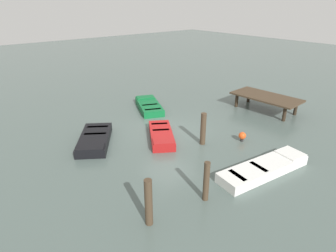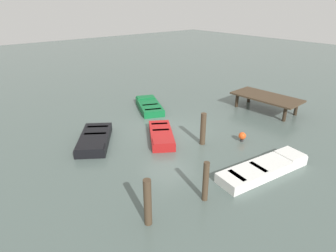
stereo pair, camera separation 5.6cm
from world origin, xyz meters
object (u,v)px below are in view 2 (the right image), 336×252
object	(u,v)px
rowboat_green	(149,106)
mooring_piling_far_right	(148,202)
rowboat_white	(264,168)
rowboat_red	(161,135)
dock_segment	(266,98)
marker_buoy	(242,136)
mooring_piling_mid_left	(203,129)
mooring_piling_far_left	(206,181)
rowboat_black	(95,139)

from	to	relation	value
rowboat_green	mooring_piling_far_right	distance (m)	10.16
rowboat_green	rowboat_white	bearing A→B (deg)	-160.81
rowboat_red	mooring_piling_far_right	bearing A→B (deg)	-9.44
dock_segment	marker_buoy	bearing A→B (deg)	-72.35
dock_segment	mooring_piling_mid_left	distance (m)	6.30
rowboat_red	mooring_piling_far_right	xyz separation A→B (m)	(4.40, -3.91, 0.59)
rowboat_white	mooring_piling_mid_left	size ratio (longest dim) A/B	2.67
rowboat_white	mooring_piling_far_left	xyz separation A→B (m)	(-0.31, -3.04, 0.53)
rowboat_green	rowboat_red	bearing A→B (deg)	175.97
rowboat_green	mooring_piling_mid_left	world-z (taller)	mooring_piling_mid_left
rowboat_white	mooring_piling_far_left	bearing A→B (deg)	-178.26
dock_segment	rowboat_black	world-z (taller)	dock_segment
dock_segment	marker_buoy	size ratio (longest dim) A/B	8.69
dock_segment	rowboat_red	size ratio (longest dim) A/B	1.39
mooring_piling_mid_left	mooring_piling_far_right	size ratio (longest dim) A/B	0.98
mooring_piling_mid_left	dock_segment	bearing A→B (deg)	96.68
rowboat_red	mooring_piling_far_left	xyz separation A→B (m)	(4.68, -1.71, 0.53)
mooring_piling_far_left	rowboat_black	bearing A→B (deg)	-170.38
mooring_piling_mid_left	mooring_piling_far_left	distance (m)	4.21
dock_segment	marker_buoy	world-z (taller)	dock_segment
rowboat_green	mooring_piling_far_right	world-z (taller)	mooring_piling_far_right
rowboat_green	rowboat_white	size ratio (longest dim) A/B	0.78
mooring_piling_mid_left	marker_buoy	world-z (taller)	mooring_piling_mid_left
rowboat_black	mooring_piling_far_right	xyz separation A→B (m)	(6.07, -1.13, 0.59)
mooring_piling_mid_left	mooring_piling_far_right	xyz separation A→B (m)	(2.74, -5.13, 0.02)
mooring_piling_mid_left	mooring_piling_far_right	bearing A→B (deg)	-61.87
mooring_piling_far_left	rowboat_white	bearing A→B (deg)	84.15
rowboat_black	mooring_piling_mid_left	xyz separation A→B (m)	(3.32, 4.00, 0.57)
rowboat_white	rowboat_red	distance (m)	5.17
mooring_piling_far_right	mooring_piling_far_left	bearing A→B (deg)	82.81
dock_segment	rowboat_green	distance (m)	7.28
rowboat_red	rowboat_green	bearing A→B (deg)	-175.40
rowboat_red	mooring_piling_mid_left	size ratio (longest dim) A/B	1.90
mooring_piling_far_left	marker_buoy	bearing A→B (deg)	113.29
dock_segment	rowboat_green	size ratio (longest dim) A/B	1.26
rowboat_white	rowboat_black	bearing A→B (deg)	129.34
rowboat_red	mooring_piling_far_right	size ratio (longest dim) A/B	1.86
rowboat_black	rowboat_red	xyz separation A→B (m)	(1.66, 2.78, 0.00)
rowboat_white	mooring_piling_mid_left	distance (m)	3.38
mooring_piling_far_right	mooring_piling_mid_left	bearing A→B (deg)	118.13
rowboat_white	marker_buoy	xyz separation A→B (m)	(-2.31, 1.59, 0.07)
marker_buoy	mooring_piling_far_right	bearing A→B (deg)	-75.90
mooring_piling_far_left	rowboat_green	bearing A→B (deg)	156.46
mooring_piling_mid_left	rowboat_black	bearing A→B (deg)	-129.69
dock_segment	mooring_piling_far_right	size ratio (longest dim) A/B	2.58
rowboat_black	rowboat_white	distance (m)	7.83
rowboat_black	marker_buoy	world-z (taller)	marker_buoy
dock_segment	rowboat_red	xyz separation A→B (m)	(-0.93, -7.47, -0.62)
rowboat_black	rowboat_white	size ratio (longest dim) A/B	0.78
rowboat_green	rowboat_white	world-z (taller)	same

